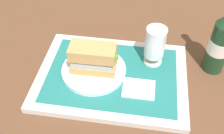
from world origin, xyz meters
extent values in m
plane|color=brown|center=(0.00, 0.00, 0.00)|extent=(3.00, 3.00, 0.00)
cube|color=silver|center=(0.00, 0.00, 0.01)|extent=(0.44, 0.32, 0.02)
cube|color=#1E6B66|center=(0.00, 0.00, 0.02)|extent=(0.38, 0.27, 0.00)
cylinder|color=white|center=(-0.05, 0.00, 0.03)|extent=(0.19, 0.19, 0.01)
cube|color=tan|center=(-0.05, 0.00, 0.05)|extent=(0.13, 0.07, 0.02)
cube|color=#9EA3A8|center=(-0.05, 0.00, 0.07)|extent=(0.12, 0.06, 0.02)
cube|color=silver|center=(-0.05, 0.00, 0.08)|extent=(0.11, 0.05, 0.01)
sphere|color=#47932D|center=(0.00, 0.00, 0.09)|extent=(0.04, 0.04, 0.04)
cube|color=tan|center=(-0.05, 0.00, 0.10)|extent=(0.13, 0.07, 0.04)
cylinder|color=silver|center=(0.12, 0.07, 0.02)|extent=(0.06, 0.06, 0.01)
cylinder|color=silver|center=(0.12, 0.07, 0.04)|extent=(0.01, 0.01, 0.02)
cylinder|color=silver|center=(0.12, 0.07, 0.10)|extent=(0.06, 0.06, 0.09)
cylinder|color=gold|center=(0.12, 0.07, 0.09)|extent=(0.06, 0.06, 0.07)
cylinder|color=white|center=(0.12, 0.07, 0.13)|extent=(0.05, 0.05, 0.01)
cube|color=white|center=(0.08, -0.05, 0.02)|extent=(0.09, 0.07, 0.01)
cylinder|color=#19381E|center=(0.30, 0.09, 0.08)|extent=(0.06, 0.06, 0.17)
cylinder|color=silver|center=(0.30, 0.09, 0.09)|extent=(0.07, 0.07, 0.05)
camera|label=1|loc=(0.08, -0.53, 0.60)|focal=42.77mm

